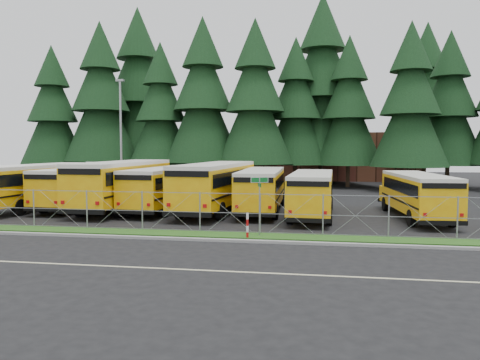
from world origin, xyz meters
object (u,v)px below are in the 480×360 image
object	(u,v)px
bus_3	(167,189)
bus_6	(312,195)
bus_0	(39,186)
bus_2	(125,185)
light_standard	(121,132)
bus_1	(84,188)
street_sign	(260,194)
bus_east	(416,196)
bus_5	(262,191)
striped_bollard	(247,226)
bus_4	(217,187)

from	to	relation	value
bus_3	bus_6	distance (m)	9.75
bus_0	bus_2	distance (m)	6.09
light_standard	bus_1	bearing A→B (deg)	-82.55
bus_1	street_sign	size ratio (longest dim) A/B	3.79
bus_6	light_standard	size ratio (longest dim) A/B	1.01
bus_1	bus_2	size ratio (longest dim) A/B	0.86
bus_3	bus_east	bearing A→B (deg)	-0.74
bus_3	bus_5	distance (m)	6.39
bus_5	striped_bollard	bearing A→B (deg)	-88.66
bus_4	bus_6	world-z (taller)	bus_4
bus_3	bus_5	world-z (taller)	bus_3
bus_0	bus_2	size ratio (longest dim) A/B	0.93
bus_0	street_sign	bearing A→B (deg)	-19.79
bus_0	striped_bollard	size ratio (longest dim) A/B	9.61
bus_3	light_standard	world-z (taller)	light_standard
bus_2	bus_east	world-z (taller)	bus_2
bus_2	light_standard	world-z (taller)	light_standard
bus_4	bus_east	world-z (taller)	bus_4
bus_1	bus_3	size ratio (longest dim) A/B	0.98
bus_2	bus_3	distance (m)	2.91
bus_4	bus_east	xyz separation A→B (m)	(12.17, -1.01, -0.26)
bus_1	bus_6	bearing A→B (deg)	-5.06
bus_4	light_standard	world-z (taller)	light_standard
bus_4	bus_1	bearing A→B (deg)	-177.82
bus_6	striped_bollard	size ratio (longest dim) A/B	8.56
bus_3	light_standard	distance (m)	12.45
street_sign	bus_0	bearing A→B (deg)	154.97
bus_6	bus_east	distance (m)	6.05
bus_6	striped_bollard	xyz separation A→B (m)	(-2.85, -7.36, -0.75)
bus_2	bus_5	xyz separation A→B (m)	(9.29, 0.20, -0.24)
bus_east	bus_5	bearing A→B (deg)	167.48
bus_5	street_sign	size ratio (longest dim) A/B	3.76
bus_2	bus_3	size ratio (longest dim) A/B	1.14
bus_0	bus_4	distance (m)	12.47
bus_0	bus_6	size ratio (longest dim) A/B	1.12
striped_bollard	light_standard	distance (m)	23.46
bus_5	bus_east	bearing A→B (deg)	-9.25
bus_3	light_standard	size ratio (longest dim) A/B	1.07
bus_4	bus_3	bearing A→B (deg)	-179.68
bus_4	street_sign	world-z (taller)	bus_4
bus_5	bus_4	bearing A→B (deg)	-174.93
bus_4	bus_0	bearing A→B (deg)	-173.07
bus_3	bus_4	world-z (taller)	bus_4
bus_0	bus_1	distance (m)	3.01
bus_5	striped_bollard	size ratio (longest dim) A/B	8.80
striped_bollard	bus_3	bearing A→B (deg)	127.31
street_sign	light_standard	world-z (taller)	light_standard
bus_1	light_standard	size ratio (longest dim) A/B	1.05
bus_east	street_sign	bearing A→B (deg)	-144.75
bus_east	striped_bollard	bearing A→B (deg)	-143.92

